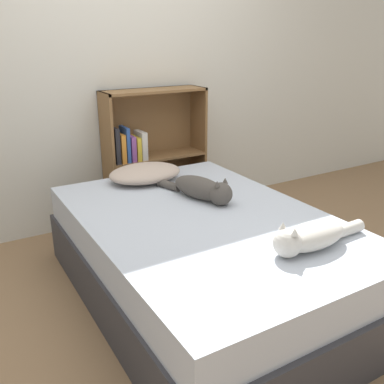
% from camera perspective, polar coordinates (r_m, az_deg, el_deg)
% --- Properties ---
extents(ground_plane, '(8.00, 8.00, 0.00)m').
position_cam_1_polar(ground_plane, '(2.59, 1.65, -13.57)').
color(ground_plane, '#846647').
extents(wall_back, '(8.00, 0.06, 2.50)m').
position_cam_1_polar(wall_back, '(3.39, -11.03, 16.61)').
color(wall_back, silver).
rests_on(wall_back, ground_plane).
extents(bed, '(1.27, 1.89, 0.50)m').
position_cam_1_polar(bed, '(2.46, 1.70, -8.77)').
color(bed, '#333338').
rests_on(bed, ground_plane).
extents(pillow, '(0.50, 0.37, 0.11)m').
position_cam_1_polar(pillow, '(2.93, -6.27, 2.53)').
color(pillow, '#B29E8E').
rests_on(pillow, bed).
extents(cat_light, '(0.57, 0.18, 0.15)m').
position_cam_1_polar(cat_light, '(2.06, 15.42, -5.78)').
color(cat_light, beige).
rests_on(cat_light, bed).
extents(cat_dark, '(0.26, 0.56, 0.16)m').
position_cam_1_polar(cat_dark, '(2.57, 1.52, 0.39)').
color(cat_dark, '#47423D').
rests_on(cat_dark, bed).
extents(bookshelf, '(0.82, 0.26, 1.05)m').
position_cam_1_polar(bookshelf, '(3.47, -5.71, 5.13)').
color(bookshelf, brown).
rests_on(bookshelf, ground_plane).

